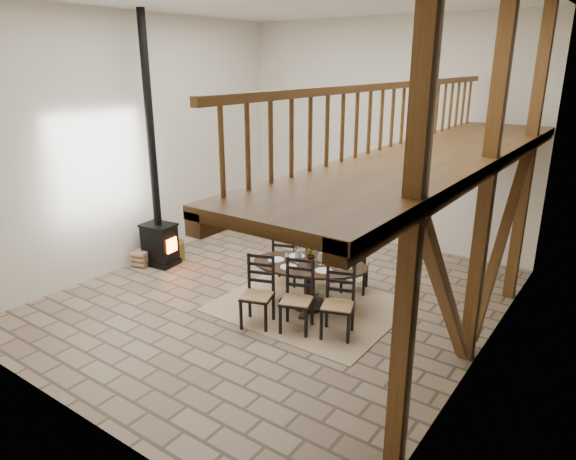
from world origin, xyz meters
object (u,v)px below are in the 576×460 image
Objects in this scene: log_basket at (171,250)px; wood_stove at (157,213)px; log_stack at (141,258)px; dining_table at (309,284)px.

wood_stove is at bearing -82.03° from log_basket.
dining_table is at bearing 6.54° from log_stack.
dining_table is 6.67× the size of log_stack.
wood_stove is 0.97m from log_basket.
dining_table reaches higher than log_basket.
wood_stove is (-3.63, -0.14, 0.70)m from dining_table.
wood_stove reaches higher than log_basket.
wood_stove is at bearing 50.81° from log_stack.
log_basket is (-0.05, 0.33, -0.91)m from wood_stove.
log_basket is 1.44× the size of log_stack.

